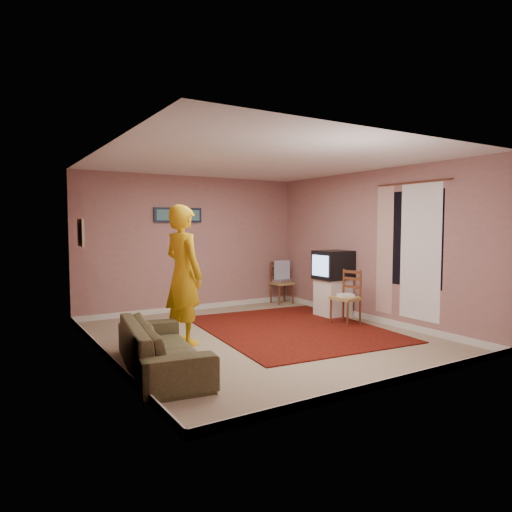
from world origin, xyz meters
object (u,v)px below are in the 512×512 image
chair_a (282,278)px  sofa (162,346)px  person (183,275)px  tv_cabinet (333,298)px  chair_b (346,291)px  crt_tv (333,265)px

chair_a → sofa: size_ratio=0.25×
chair_a → person: size_ratio=0.25×
person → tv_cabinet: bearing=-95.4°
tv_cabinet → sofa: bearing=-160.0°
chair_a → chair_b: bearing=-94.0°
sofa → person: person is taller
crt_tv → person: (-3.06, -0.36, 0.03)m
tv_cabinet → chair_a: 1.59m
crt_tv → chair_a: crt_tv is taller
sofa → person: size_ratio=0.99×
tv_cabinet → person: bearing=-173.3°
chair_a → person: 3.62m
chair_a → chair_b: 2.23m
crt_tv → sofa: bearing=-160.0°
tv_cabinet → chair_b: (-0.28, -0.64, 0.22)m
chair_b → sofa: (-3.47, -0.73, -0.27)m
tv_cabinet → chair_b: size_ratio=1.37×
tv_cabinet → sofa: size_ratio=0.35×
chair_b → person: 2.83m
tv_cabinet → chair_a: size_ratio=1.41×
tv_cabinet → crt_tv: bearing=180.0°
crt_tv → chair_a: 1.63m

